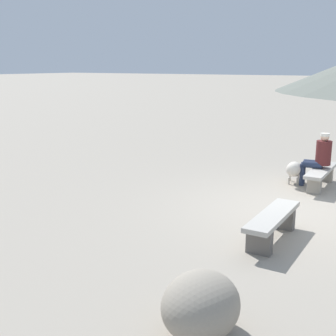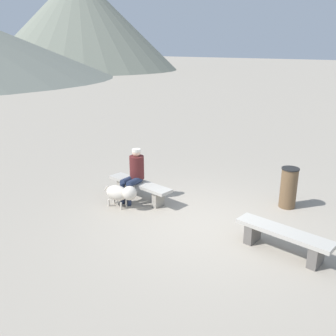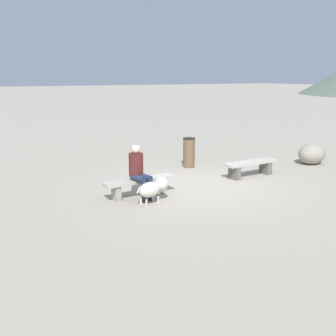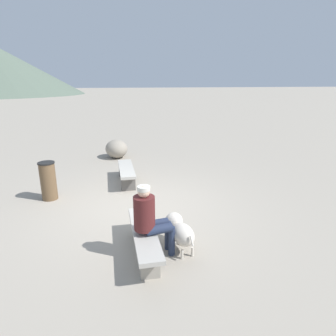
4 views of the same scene
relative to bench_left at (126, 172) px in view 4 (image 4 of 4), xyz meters
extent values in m
cube|color=#9E9384|center=(1.68, 0.10, -0.33)|extent=(210.00, 210.00, 0.06)
cube|color=#605B56|center=(-0.59, -0.01, -0.12)|extent=(0.16, 0.37, 0.36)
cube|color=#605B56|center=(0.59, 0.01, -0.12)|extent=(0.16, 0.37, 0.36)
cube|color=#B2ADA3|center=(0.00, 0.00, 0.10)|extent=(1.69, 0.41, 0.08)
cube|color=gray|center=(2.96, 0.07, -0.12)|extent=(0.13, 0.29, 0.36)
cube|color=gray|center=(4.17, 0.09, -0.12)|extent=(0.13, 0.29, 0.36)
cube|color=#B2ADA3|center=(3.56, 0.08, 0.09)|extent=(1.77, 0.39, 0.07)
cylinder|color=#511E1E|center=(3.65, 0.08, 0.47)|extent=(0.34, 0.34, 0.54)
sphere|color=beige|center=(3.65, 0.08, 0.83)|extent=(0.19, 0.19, 0.19)
cylinder|color=silver|center=(3.65, 0.08, 0.88)|extent=(0.20, 0.20, 0.07)
cylinder|color=#232D47|center=(3.71, 0.30, 0.20)|extent=(0.21, 0.44, 0.15)
cylinder|color=#232D47|center=(3.68, 0.51, -0.05)|extent=(0.11, 0.11, 0.50)
cylinder|color=#232D47|center=(3.52, 0.28, 0.20)|extent=(0.21, 0.44, 0.15)
cylinder|color=#232D47|center=(3.49, 0.48, -0.05)|extent=(0.11, 0.11, 0.50)
ellipsoid|color=beige|center=(3.63, 0.71, 0.03)|extent=(0.60, 0.45, 0.34)
sphere|color=beige|center=(3.29, 0.63, 0.10)|extent=(0.32, 0.32, 0.32)
cylinder|color=beige|center=(3.48, 0.58, -0.22)|extent=(0.04, 0.04, 0.16)
cylinder|color=beige|center=(3.44, 0.76, -0.22)|extent=(0.04, 0.04, 0.16)
cylinder|color=beige|center=(3.82, 0.65, -0.22)|extent=(0.04, 0.04, 0.16)
cylinder|color=beige|center=(3.78, 0.83, -0.22)|extent=(0.04, 0.04, 0.16)
cylinder|color=beige|center=(3.94, 0.77, 0.08)|extent=(0.12, 0.06, 0.15)
cylinder|color=brown|center=(0.83, -1.88, 0.14)|extent=(0.36, 0.36, 0.89)
cylinder|color=black|center=(0.83, -1.88, 0.60)|extent=(0.38, 0.38, 0.03)
ellipsoid|color=gray|center=(-2.81, -0.20, 0.03)|extent=(1.07, 0.94, 0.66)
camera|label=1|loc=(-6.42, -2.02, 2.40)|focal=47.31mm
camera|label=2|loc=(-2.41, 5.48, 3.12)|focal=39.23mm
camera|label=3|loc=(7.67, 8.16, 2.49)|focal=42.57mm
camera|label=4|loc=(7.74, -0.35, 2.45)|focal=31.00mm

